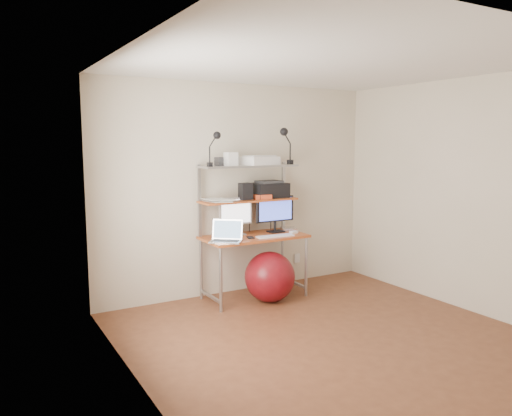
# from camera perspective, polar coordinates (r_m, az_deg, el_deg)

# --- Properties ---
(room) EXTENTS (3.60, 3.60, 3.60)m
(room) POSITION_cam_1_polar(r_m,az_deg,el_deg) (4.53, 8.86, 0.24)
(room) COLOR brown
(room) RESTS_ON ground
(computer_desk) EXTENTS (1.20, 0.60, 1.57)m
(computer_desk) POSITION_cam_1_polar(r_m,az_deg,el_deg) (5.81, -0.53, -0.98)
(computer_desk) COLOR #A85120
(computer_desk) RESTS_ON ground
(desktop) EXTENTS (1.20, 0.60, 0.00)m
(desktop) POSITION_cam_1_polar(r_m,az_deg,el_deg) (5.79, -0.22, -3.17)
(desktop) COLOR #A85120
(desktop) RESTS_ON computer_desk
(mid_shelf) EXTENTS (1.18, 0.34, 0.00)m
(mid_shelf) POSITION_cam_1_polar(r_m,az_deg,el_deg) (5.84, -0.86, 1.00)
(mid_shelf) COLOR #A85120
(mid_shelf) RESTS_ON computer_desk
(top_shelf) EXTENTS (1.18, 0.34, 0.00)m
(top_shelf) POSITION_cam_1_polar(r_m,az_deg,el_deg) (5.80, -0.87, 4.93)
(top_shelf) COLOR #A1A1A6
(top_shelf) RESTS_ON computer_desk
(floor) EXTENTS (3.60, 3.60, 0.00)m
(floor) POSITION_cam_1_polar(r_m,az_deg,el_deg) (4.85, 8.54, -14.57)
(floor) COLOR brown
(floor) RESTS_ON ground
(wall_outlet) EXTENTS (0.08, 0.01, 0.12)m
(wall_outlet) POSITION_cam_1_polar(r_m,az_deg,el_deg) (6.61, 4.72, -5.73)
(wall_outlet) COLOR white
(wall_outlet) RESTS_ON room
(monitor_silver) EXTENTS (0.42, 0.15, 0.47)m
(monitor_silver) POSITION_cam_1_polar(r_m,az_deg,el_deg) (5.81, -2.34, -0.64)
(monitor_silver) COLOR silver
(monitor_silver) RESTS_ON desktop
(monitor_black) EXTENTS (0.51, 0.14, 0.51)m
(monitor_black) POSITION_cam_1_polar(r_m,az_deg,el_deg) (5.99, 2.19, -0.34)
(monitor_black) COLOR black
(monitor_black) RESTS_ON desktop
(laptop) EXTENTS (0.43, 0.42, 0.29)m
(laptop) POSITION_cam_1_polar(r_m,az_deg,el_deg) (5.47, -3.37, -3.30)
(laptop) COLOR silver
(laptop) RESTS_ON desktop
(keyboard) EXTENTS (0.45, 0.16, 0.01)m
(keyboard) POSITION_cam_1_polar(r_m,az_deg,el_deg) (5.73, 2.19, -3.22)
(keyboard) COLOR white
(keyboard) RESTS_ON desktop
(mouse) EXTENTS (0.10, 0.07, 0.03)m
(mouse) POSITION_cam_1_polar(r_m,az_deg,el_deg) (5.96, 4.34, -2.76)
(mouse) COLOR white
(mouse) RESTS_ON desktop
(mac_mini) EXTENTS (0.23, 0.23, 0.03)m
(mac_mini) POSITION_cam_1_polar(r_m,az_deg,el_deg) (6.14, 3.74, -2.40)
(mac_mini) COLOR silver
(mac_mini) RESTS_ON desktop
(phone) EXTENTS (0.10, 0.14, 0.01)m
(phone) POSITION_cam_1_polar(r_m,az_deg,el_deg) (5.65, -0.63, -3.40)
(phone) COLOR black
(phone) RESTS_ON desktop
(printer) EXTENTS (0.43, 0.30, 0.20)m
(printer) POSITION_cam_1_polar(r_m,az_deg,el_deg) (6.02, 1.48, 2.11)
(printer) COLOR black
(printer) RESTS_ON mid_shelf
(nas_cube) EXTENTS (0.14, 0.14, 0.19)m
(nas_cube) POSITION_cam_1_polar(r_m,az_deg,el_deg) (5.79, -1.21, 1.92)
(nas_cube) COLOR black
(nas_cube) RESTS_ON mid_shelf
(red_box) EXTENTS (0.22, 0.17, 0.05)m
(red_box) POSITION_cam_1_polar(r_m,az_deg,el_deg) (5.87, 0.75, 1.30)
(red_box) COLOR #C1411F
(red_box) RESTS_ON mid_shelf
(scanner) EXTENTS (0.47, 0.36, 0.11)m
(scanner) POSITION_cam_1_polar(r_m,az_deg,el_deg) (5.89, 0.41, 5.48)
(scanner) COLOR white
(scanner) RESTS_ON top_shelf
(box_white) EXTENTS (0.14, 0.12, 0.15)m
(box_white) POSITION_cam_1_polar(r_m,az_deg,el_deg) (5.66, -2.89, 5.61)
(box_white) COLOR white
(box_white) RESTS_ON top_shelf
(box_grey) EXTENTS (0.11, 0.11, 0.10)m
(box_grey) POSITION_cam_1_polar(r_m,az_deg,el_deg) (5.69, -4.14, 5.34)
(box_grey) COLOR #323234
(box_grey) RESTS_ON top_shelf
(clip_lamp_left) EXTENTS (0.15, 0.08, 0.38)m
(clip_lamp_left) POSITION_cam_1_polar(r_m,az_deg,el_deg) (5.48, -4.66, 7.64)
(clip_lamp_left) COLOR black
(clip_lamp_left) RESTS_ON top_shelf
(clip_lamp_right) EXTENTS (0.17, 0.10, 0.43)m
(clip_lamp_right) POSITION_cam_1_polar(r_m,az_deg,el_deg) (5.98, 3.37, 8.02)
(clip_lamp_right) COLOR black
(clip_lamp_right) RESTS_ON top_shelf
(exercise_ball) EXTENTS (0.58, 0.58, 0.58)m
(exercise_ball) POSITION_cam_1_polar(r_m,az_deg,el_deg) (5.75, 1.58, -7.87)
(exercise_ball) COLOR maroon
(exercise_ball) RESTS_ON floor
(paper_stack) EXTENTS (0.35, 0.42, 0.03)m
(paper_stack) POSITION_cam_1_polar(r_m,az_deg,el_deg) (5.66, -4.18, 0.92)
(paper_stack) COLOR white
(paper_stack) RESTS_ON mid_shelf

